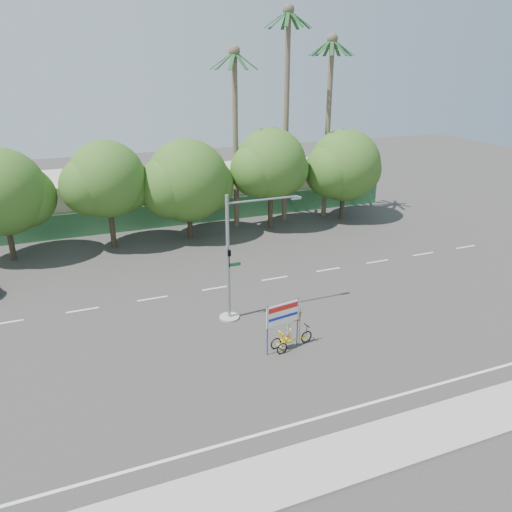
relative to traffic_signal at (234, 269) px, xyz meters
name	(u,v)px	position (x,y,z in m)	size (l,w,h in m)	color
ground	(302,344)	(2.20, -3.98, -2.92)	(120.00, 120.00, 0.00)	#33302D
sidewalk_near	(393,442)	(2.20, -11.48, -2.86)	(50.00, 2.40, 0.12)	gray
fence	(191,213)	(2.20, 17.52, -1.92)	(38.00, 0.08, 2.00)	#336B3D
building_left	(65,200)	(-7.80, 22.02, -0.92)	(12.00, 8.00, 4.00)	#BBB495
building_right	(257,185)	(10.20, 22.02, -1.12)	(14.00, 8.00, 3.60)	#BBB495
tree_far_left	(1,195)	(-11.85, 14.02, 1.84)	(7.14, 6.00, 7.96)	#473828
tree_left	(107,182)	(-4.85, 14.02, 2.14)	(6.66, 5.60, 8.07)	#473828
tree_center	(187,183)	(1.14, 14.02, 1.55)	(7.62, 6.40, 7.85)	#473828
tree_right	(270,167)	(8.15, 14.02, 2.32)	(6.90, 5.80, 8.36)	#473828
tree_far_right	(344,168)	(15.15, 14.02, 1.73)	(7.38, 6.20, 7.94)	#473828
palm_tall	(287,98)	(10.20, 15.52, 7.55)	(3.73, 3.79, 17.45)	#70604C
palm_mid	(329,110)	(14.20, 15.52, 6.48)	(3.73, 3.79, 15.45)	#70604C
palm_short	(235,120)	(5.70, 15.52, 5.94)	(3.73, 3.79, 14.45)	#70604C
traffic_signal	(234,269)	(0.00, 0.00, 0.00)	(4.72, 1.10, 7.00)	gray
trike_billboard	(287,329)	(1.31, -4.01, -1.85)	(2.69, 0.83, 2.66)	black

